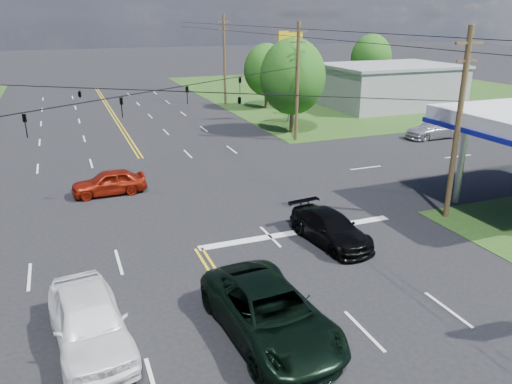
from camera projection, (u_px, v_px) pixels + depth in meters
name	position (u px, v px, depth m)	size (l,w,h in m)	color
ground	(163.00, 193.00, 29.42)	(280.00, 280.00, 0.00)	black
grass_ne	(367.00, 90.00, 69.51)	(46.00, 48.00, 0.03)	#1F4115
stop_bar	(299.00, 232.00, 24.12)	(10.00, 0.50, 0.02)	silver
retail_ne	(389.00, 87.00, 56.52)	(14.00, 10.00, 4.40)	gray
pole_se	(458.00, 124.00, 24.34)	(1.60, 0.28, 9.50)	#44301D
pole_ne	(297.00, 81.00, 40.13)	(1.60, 0.28, 9.50)	#44301D
pole_right_far	(224.00, 59.00, 56.71)	(1.60, 0.28, 10.00)	#44301D
span_wire_signals	(156.00, 91.00, 27.41)	(26.00, 18.00, 1.13)	black
power_lines	(160.00, 43.00, 24.78)	(26.04, 100.00, 0.64)	black
tree_right_a	(293.00, 77.00, 43.12)	(5.70, 5.70, 8.18)	#44301D
tree_right_b	(266.00, 70.00, 54.72)	(4.94, 4.94, 7.09)	#44301D
tree_far_r	(371.00, 58.00, 65.88)	(5.32, 5.32, 7.63)	#44301D
pickup_dkgreen	(270.00, 313.00, 16.07)	(2.88, 6.26, 1.74)	black
suv_black	(331.00, 228.00, 22.87)	(1.96, 4.82, 1.40)	black
pickup_white	(89.00, 321.00, 15.55)	(2.16, 5.37, 1.83)	white
sedan_red	(109.00, 182.00, 29.06)	(1.70, 4.22, 1.44)	maroon
sedan_far	(434.00, 129.00, 42.34)	(2.10, 5.17, 1.50)	#BBBBC0
polesign_ne	(290.00, 51.00, 46.74)	(2.36, 0.42, 8.54)	#A5A5AA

